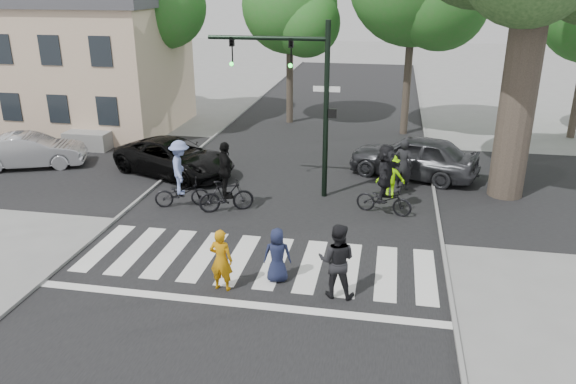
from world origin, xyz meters
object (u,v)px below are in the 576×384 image
car_silver (31,151)px  car_grey (413,156)px  traffic_signal (301,85)px  cyclist_mid (226,184)px  pedestrian_child (277,255)px  pedestrian_adult (337,261)px  car_suv (175,157)px  pedestrian_woman (221,260)px  cyclist_left (181,179)px  cyclist_right (385,183)px

car_silver → car_grey: (15.23, 1.63, 0.14)m
traffic_signal → cyclist_mid: size_ratio=2.53×
traffic_signal → car_grey: traffic_signal is taller
pedestrian_child → cyclist_mid: cyclist_mid is taller
traffic_signal → pedestrian_child: bearing=-86.1°
pedestrian_adult → cyclist_mid: (-4.11, 4.61, 0.03)m
pedestrian_adult → car_suv: size_ratio=0.38×
car_grey → car_silver: bearing=-67.1°
car_suv → car_silver: bearing=114.9°
pedestrian_woman → cyclist_left: (-2.91, 4.98, 0.19)m
pedestrian_woman → pedestrian_adult: size_ratio=0.86×
pedestrian_woman → pedestrian_child: (1.25, 0.68, -0.09)m
cyclist_left → cyclist_right: 6.72m
pedestrian_child → car_grey: size_ratio=0.29×
cyclist_mid → pedestrian_woman: bearing=-74.8°
pedestrian_woman → cyclist_mid: cyclist_mid is taller
traffic_signal → car_silver: traffic_signal is taller
pedestrian_child → car_grey: car_grey is taller
traffic_signal → pedestrian_adult: bearing=-73.4°
pedestrian_child → cyclist_right: 5.56m
traffic_signal → cyclist_left: traffic_signal is taller
cyclist_mid → car_silver: size_ratio=0.57×
traffic_signal → cyclist_mid: bearing=-137.5°
pedestrian_child → car_silver: 13.75m
pedestrian_woman → car_suv: size_ratio=0.32×
car_suv → cyclist_mid: bearing=-113.9°
pedestrian_woman → car_grey: size_ratio=0.33×
cyclist_mid → cyclist_right: size_ratio=1.01×
cyclist_mid → cyclist_right: (5.10, 0.78, 0.07)m
cyclist_left → cyclist_right: bearing=5.4°
cyclist_right → car_silver: size_ratio=0.56×
pedestrian_child → pedestrian_adult: 1.62m
traffic_signal → cyclist_mid: traffic_signal is taller
pedestrian_woman → car_silver: 13.09m
car_silver → cyclist_right: bearing=-120.2°
pedestrian_woman → pedestrian_child: bearing=-145.9°
traffic_signal → car_grey: bearing=34.5°
traffic_signal → pedestrian_adult: size_ratio=3.20×
cyclist_right → car_suv: (-8.15, 2.49, -0.35)m
traffic_signal → car_suv: (-5.20, 1.29, -3.21)m
car_silver → car_grey: car_grey is taller
traffic_signal → pedestrian_adult: 7.47m
cyclist_mid → car_silver: cyclist_mid is taller
pedestrian_child → cyclist_left: cyclist_left is taller
traffic_signal → pedestrian_child: traffic_signal is taller
traffic_signal → cyclist_right: (2.95, -1.19, -2.85)m
cyclist_left → car_suv: cyclist_left is taller
cyclist_right → car_grey: bearing=75.7°
pedestrian_woman → cyclist_right: 6.77m
car_suv → pedestrian_adult: bearing=-114.7°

